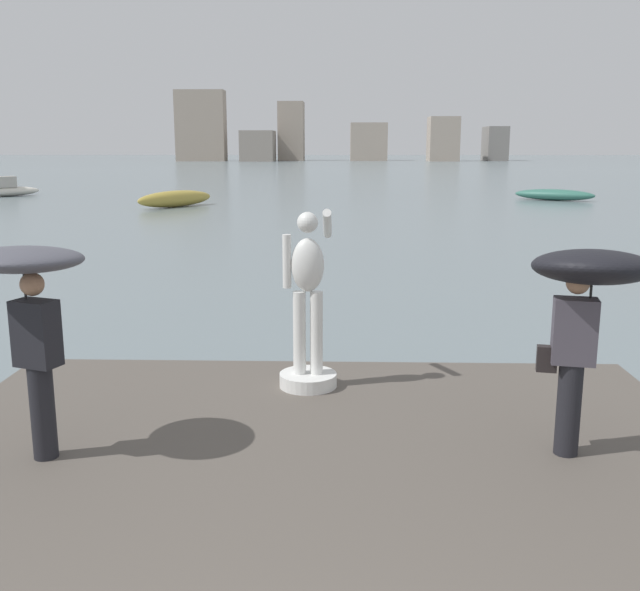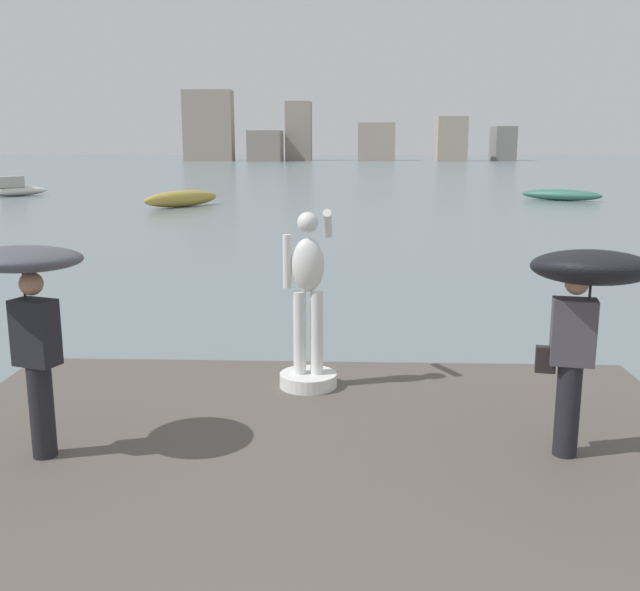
{
  "view_description": "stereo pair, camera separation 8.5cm",
  "coord_description": "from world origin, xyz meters",
  "px_view_note": "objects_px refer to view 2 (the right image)",
  "views": [
    {
      "loc": [
        0.24,
        -1.63,
        3.22
      ],
      "look_at": [
        0.0,
        6.32,
        1.55
      ],
      "focal_mm": 40.3,
      "sensor_mm": 36.0,
      "label": 1
    },
    {
      "loc": [
        0.33,
        -1.63,
        3.22
      ],
      "look_at": [
        0.0,
        6.32,
        1.55
      ],
      "focal_mm": 40.3,
      "sensor_mm": 36.0,
      "label": 2
    }
  ],
  "objects_px": {
    "boat_near": "(561,195)",
    "boat_mid": "(14,189)",
    "statue_white_figure": "(308,318)",
    "onlooker_right": "(587,290)",
    "onlooker_left": "(27,290)",
    "boat_far": "(182,199)"
  },
  "relations": [
    {
      "from": "statue_white_figure",
      "to": "onlooker_right",
      "type": "xyz_separation_m",
      "value": [
        2.58,
        -1.83,
        0.73
      ]
    },
    {
      "from": "onlooker_right",
      "to": "boat_near",
      "type": "height_order",
      "value": "onlooker_right"
    },
    {
      "from": "onlooker_left",
      "to": "boat_far",
      "type": "bearing_deg",
      "value": 100.73
    },
    {
      "from": "boat_mid",
      "to": "boat_far",
      "type": "distance_m",
      "value": 14.69
    },
    {
      "from": "statue_white_figure",
      "to": "boat_near",
      "type": "relative_size",
      "value": 0.46
    },
    {
      "from": "statue_white_figure",
      "to": "boat_near",
      "type": "xyz_separation_m",
      "value": [
        12.97,
        35.03,
        -0.91
      ]
    },
    {
      "from": "boat_near",
      "to": "boat_mid",
      "type": "height_order",
      "value": "boat_mid"
    },
    {
      "from": "boat_near",
      "to": "onlooker_left",
      "type": "bearing_deg",
      "value": -112.53
    },
    {
      "from": "onlooker_right",
      "to": "boat_near",
      "type": "relative_size",
      "value": 0.43
    },
    {
      "from": "statue_white_figure",
      "to": "boat_near",
      "type": "distance_m",
      "value": 37.36
    },
    {
      "from": "statue_white_figure",
      "to": "boat_mid",
      "type": "height_order",
      "value": "statue_white_figure"
    },
    {
      "from": "boat_near",
      "to": "boat_mid",
      "type": "distance_m",
      "value": 34.06
    },
    {
      "from": "statue_white_figure",
      "to": "boat_mid",
      "type": "xyz_separation_m",
      "value": [
        -21.01,
        37.33,
        -0.78
      ]
    },
    {
      "from": "onlooker_left",
      "to": "boat_near",
      "type": "height_order",
      "value": "onlooker_left"
    },
    {
      "from": "onlooker_right",
      "to": "boat_mid",
      "type": "bearing_deg",
      "value": 121.07
    },
    {
      "from": "onlooker_left",
      "to": "boat_mid",
      "type": "relative_size",
      "value": 0.54
    },
    {
      "from": "boat_near",
      "to": "boat_mid",
      "type": "xyz_separation_m",
      "value": [
        -33.98,
        2.3,
        0.13
      ]
    },
    {
      "from": "onlooker_right",
      "to": "boat_mid",
      "type": "xyz_separation_m",
      "value": [
        -23.59,
        39.16,
        -1.5
      ]
    },
    {
      "from": "statue_white_figure",
      "to": "onlooker_right",
      "type": "distance_m",
      "value": 3.25
    },
    {
      "from": "statue_white_figure",
      "to": "boat_far",
      "type": "distance_m",
      "value": 30.94
    },
    {
      "from": "onlooker_left",
      "to": "boat_near",
      "type": "xyz_separation_m",
      "value": [
        15.37,
        37.04,
        -1.63
      ]
    },
    {
      "from": "boat_near",
      "to": "statue_white_figure",
      "type": "bearing_deg",
      "value": -110.32
    }
  ]
}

